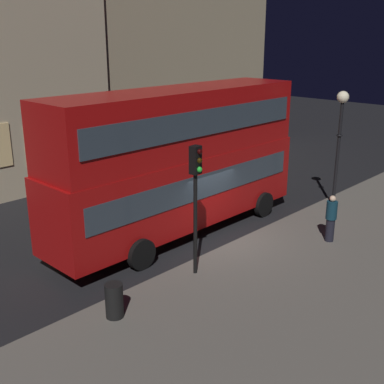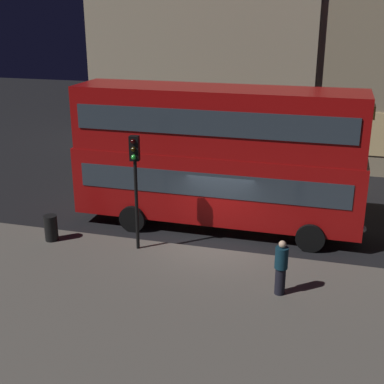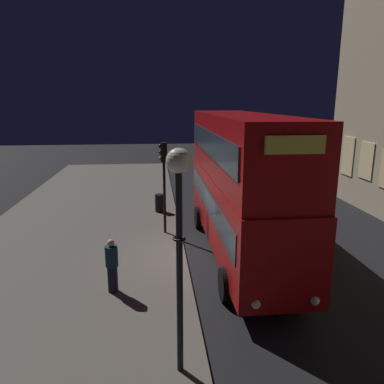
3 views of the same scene
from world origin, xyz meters
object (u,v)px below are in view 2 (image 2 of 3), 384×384
(pedestrian, at_px, (281,267))
(traffic_light_near_kerb, at_px, (135,169))
(double_decker_bus, at_px, (217,153))
(litter_bin, at_px, (51,228))

(pedestrian, bearing_deg, traffic_light_near_kerb, -37.04)
(double_decker_bus, relative_size, pedestrian, 6.39)
(double_decker_bus, relative_size, litter_bin, 11.53)
(litter_bin, bearing_deg, double_decker_bus, 29.27)
(double_decker_bus, bearing_deg, traffic_light_near_kerb, -126.99)
(pedestrian, relative_size, litter_bin, 1.80)
(traffic_light_near_kerb, xyz_separation_m, pedestrian, (5.24, -1.79, -2.07))
(traffic_light_near_kerb, xyz_separation_m, litter_bin, (-3.34, -0.18, -2.47))
(pedestrian, xyz_separation_m, litter_bin, (-8.58, 1.61, -0.41))
(pedestrian, bearing_deg, litter_bin, -28.83)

